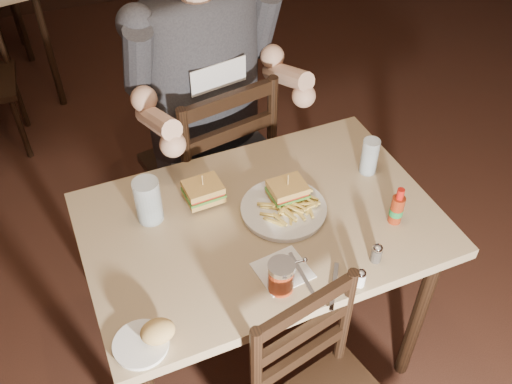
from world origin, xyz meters
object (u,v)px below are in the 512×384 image
object	(u,v)px
dinner_plate	(283,210)
syrup_dispenser	(281,276)
main_table	(261,239)
diner	(207,60)
glass_left	(148,201)
hot_sauce	(398,206)
glass_right	(370,156)
chair_far	(208,168)
side_plate	(141,345)

from	to	relation	value
dinner_plate	syrup_dispenser	size ratio (longest dim) A/B	2.65
main_table	diner	world-z (taller)	diner
main_table	diner	distance (m)	0.67
diner	glass_left	world-z (taller)	diner
hot_sauce	dinner_plate	bearing A→B (deg)	153.49
glass_right	hot_sauce	xyz separation A→B (m)	(-0.03, -0.24, 0.00)
chair_far	hot_sauce	xyz separation A→B (m)	(0.41, -0.76, 0.35)
dinner_plate	side_plate	world-z (taller)	dinner_plate
chair_far	glass_left	size ratio (longest dim) A/B	6.43
glass_left	chair_far	bearing A→B (deg)	56.78
diner	glass_right	size ratio (longest dim) A/B	7.92
dinner_plate	glass_right	size ratio (longest dim) A/B	2.02
syrup_dispenser	glass_left	bearing A→B (deg)	122.62
chair_far	syrup_dispenser	size ratio (longest dim) A/B	9.68
syrup_dispenser	main_table	bearing A→B (deg)	78.11
main_table	glass_right	xyz separation A→B (m)	(0.43, 0.10, 0.16)
chair_far	side_plate	world-z (taller)	chair_far
main_table	syrup_dispenser	world-z (taller)	syrup_dispenser
glass_right	dinner_plate	bearing A→B (deg)	-166.23
diner	hot_sauce	bearing A→B (deg)	-73.25
dinner_plate	glass_left	distance (m)	0.43
main_table	glass_left	size ratio (longest dim) A/B	7.55
main_table	side_plate	world-z (taller)	side_plate
chair_far	hot_sauce	bearing A→B (deg)	105.70
main_table	glass_right	distance (m)	0.47
glass_right	glass_left	bearing A→B (deg)	177.35
diner	glass_right	world-z (taller)	diner
dinner_plate	hot_sauce	xyz separation A→B (m)	(0.32, -0.16, 0.06)
diner	glass_right	xyz separation A→B (m)	(0.43, -0.47, -0.20)
chair_far	syrup_dispenser	world-z (taller)	chair_far
chair_far	glass_left	world-z (taller)	chair_far
dinner_plate	hot_sauce	distance (m)	0.36
hot_sauce	main_table	bearing A→B (deg)	159.65
main_table	syrup_dispenser	size ratio (longest dim) A/B	11.36
hot_sauce	side_plate	distance (m)	0.87
main_table	glass_right	bearing A→B (deg)	12.63
glass_left	diner	bearing A→B (deg)	52.68
chair_far	dinner_plate	xyz separation A→B (m)	(0.09, -0.61, 0.29)
diner	dinner_plate	bearing A→B (deg)	-94.22
diner	side_plate	bearing A→B (deg)	-129.52
main_table	diner	size ratio (longest dim) A/B	1.09
dinner_plate	diner	bearing A→B (deg)	98.06
hot_sauce	syrup_dispenser	bearing A→B (deg)	-164.64
glass_left	glass_right	bearing A→B (deg)	-2.65
diner	glass_left	xyz separation A→B (m)	(-0.33, -0.43, -0.19)
diner	syrup_dispenser	bearing A→B (deg)	-105.26
chair_far	diner	world-z (taller)	diner
dinner_plate	side_plate	xyz separation A→B (m)	(-0.53, -0.33, -0.00)
glass_right	main_table	bearing A→B (deg)	-167.37
glass_right	syrup_dispenser	bearing A→B (deg)	-142.35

